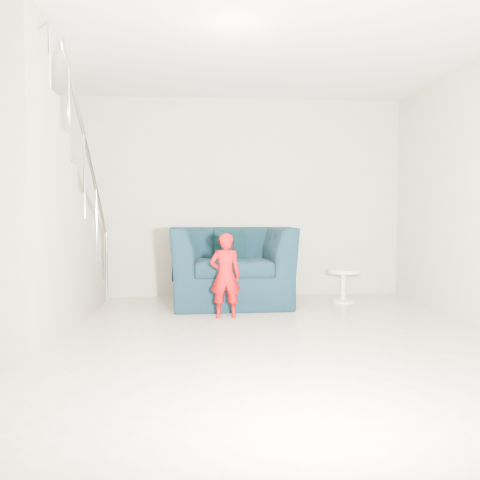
# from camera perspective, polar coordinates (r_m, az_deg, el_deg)

# --- Properties ---
(floor) EXTENTS (5.50, 5.50, 0.00)m
(floor) POSITION_cam_1_polar(r_m,az_deg,el_deg) (4.38, -0.73, -12.01)
(floor) COLOR tan
(floor) RESTS_ON ground
(ceiling) EXTENTS (5.50, 5.50, 0.00)m
(ceiling) POSITION_cam_1_polar(r_m,az_deg,el_deg) (4.51, -0.75, 23.29)
(ceiling) COLOR silver
(ceiling) RESTS_ON back_wall
(back_wall) EXTENTS (5.00, 0.00, 5.00)m
(back_wall) POSITION_cam_1_polar(r_m,az_deg,el_deg) (6.98, -2.24, 4.76)
(back_wall) COLOR #AEA68D
(back_wall) RESTS_ON floor
(front_wall) EXTENTS (5.00, 0.00, 5.00)m
(front_wall) POSITION_cam_1_polar(r_m,az_deg,el_deg) (1.51, 6.31, 11.14)
(front_wall) COLOR #AEA68D
(front_wall) RESTS_ON floor
(armchair) EXTENTS (1.54, 1.36, 0.97)m
(armchair) POSITION_cam_1_polar(r_m,az_deg,el_deg) (6.38, -1.12, -2.86)
(armchair) COLOR black
(armchair) RESTS_ON floor
(toddler) EXTENTS (0.34, 0.23, 0.92)m
(toddler) POSITION_cam_1_polar(r_m,az_deg,el_deg) (5.52, -1.66, -4.01)
(toddler) COLOR #990504
(toddler) RESTS_ON floor
(side_table) EXTENTS (0.42, 0.42, 0.42)m
(side_table) POSITION_cam_1_polar(r_m,az_deg,el_deg) (6.62, 11.50, -4.44)
(side_table) COLOR white
(side_table) RESTS_ON floor
(staircase) EXTENTS (1.02, 3.03, 3.62)m
(staircase) POSITION_cam_1_polar(r_m,az_deg,el_deg) (5.08, -24.32, 0.61)
(staircase) COLOR #ADA089
(staircase) RESTS_ON floor
(cushion) EXTENTS (0.40, 0.19, 0.40)m
(cushion) POSITION_cam_1_polar(r_m,az_deg,el_deg) (6.71, -1.21, -0.45)
(cushion) COLOR black
(cushion) RESTS_ON armchair
(throw) EXTENTS (0.05, 0.51, 0.57)m
(throw) POSITION_cam_1_polar(r_m,az_deg,el_deg) (6.29, -7.32, -1.83)
(throw) COLOR black
(throw) RESTS_ON armchair
(phone) EXTENTS (0.03, 0.05, 0.10)m
(phone) POSITION_cam_1_polar(r_m,az_deg,el_deg) (5.47, -0.79, -0.48)
(phone) COLOR black
(phone) RESTS_ON toddler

